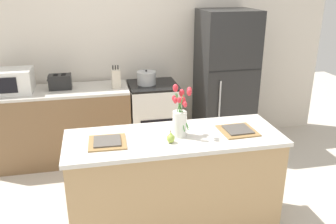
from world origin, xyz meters
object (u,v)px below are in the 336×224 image
object	(u,v)px
flower_vase	(180,117)
refrigerator	(225,81)
toaster	(60,82)
knife_block	(116,78)
microwave	(11,81)
cooking_pot	(146,78)
pear_figurine	(171,138)
plate_setting_left	(107,142)
stove_range	(154,118)
plate_setting_right	(238,130)

from	to	relation	value
flower_vase	refrigerator	bearing A→B (deg)	57.95
flower_vase	toaster	distance (m)	1.95
refrigerator	flower_vase	size ratio (longest dim) A/B	4.23
flower_vase	knife_block	distance (m)	1.62
microwave	cooking_pot	bearing A→B (deg)	0.57
refrigerator	cooking_pot	distance (m)	1.03
pear_figurine	cooking_pot	xyz separation A→B (m)	(0.08, 1.74, 0.03)
plate_setting_left	flower_vase	bearing A→B (deg)	2.12
cooking_pot	microwave	distance (m)	1.57
stove_range	flower_vase	distance (m)	1.72
pear_figurine	plate_setting_left	distance (m)	0.50
stove_range	plate_setting_left	size ratio (longest dim) A/B	3.01
toaster	pear_figurine	bearing A→B (deg)	-61.52
plate_setting_left	microwave	world-z (taller)	microwave
stove_range	knife_block	xyz separation A→B (m)	(-0.46, -0.04, 0.57)
plate_setting_left	stove_range	bearing A→B (deg)	68.16
pear_figurine	microwave	bearing A→B (deg)	130.99
plate_setting_right	microwave	distance (m)	2.66
stove_range	plate_setting_right	bearing A→B (deg)	-74.49
plate_setting_right	pear_figurine	bearing A→B (deg)	-170.87
refrigerator	microwave	world-z (taller)	refrigerator
plate_setting_left	cooking_pot	size ratio (longest dim) A/B	1.28
plate_setting_left	toaster	xyz separation A→B (m)	(-0.46, 1.66, 0.07)
cooking_pot	knife_block	bearing A→B (deg)	-172.10
toaster	microwave	xyz separation A→B (m)	(-0.54, -0.04, 0.05)
pear_figurine	cooking_pot	size ratio (longest dim) A/B	0.44
plate_setting_left	knife_block	xyz separation A→B (m)	(0.19, 1.58, 0.09)
pear_figurine	cooking_pot	world-z (taller)	cooking_pot
refrigerator	flower_vase	distance (m)	1.90
plate_setting_right	knife_block	xyz separation A→B (m)	(-0.91, 1.58, 0.09)
toaster	knife_block	xyz separation A→B (m)	(0.65, -0.08, 0.03)
flower_vase	pear_figurine	distance (m)	0.20
pear_figurine	plate_setting_left	bearing A→B (deg)	168.77
refrigerator	microwave	size ratio (longest dim) A/B	3.76
plate_setting_right	cooking_pot	xyz separation A→B (m)	(-0.53, 1.64, 0.06)
plate_setting_right	toaster	bearing A→B (deg)	133.25
flower_vase	cooking_pot	world-z (taller)	flower_vase
flower_vase	microwave	distance (m)	2.26
flower_vase	knife_block	world-z (taller)	flower_vase
toaster	knife_block	size ratio (longest dim) A/B	1.04
flower_vase	stove_range	bearing A→B (deg)	88.13
refrigerator	stove_range	bearing A→B (deg)	-179.96
refrigerator	plate_setting_right	bearing A→B (deg)	-107.12
plate_setting_left	knife_block	distance (m)	1.60
stove_range	refrigerator	world-z (taller)	refrigerator
plate_setting_right	microwave	world-z (taller)	microwave
plate_setting_left	pear_figurine	bearing A→B (deg)	-11.23
cooking_pot	knife_block	world-z (taller)	knife_block
refrigerator	cooking_pot	bearing A→B (deg)	179.20
refrigerator	plate_setting_right	distance (m)	1.70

